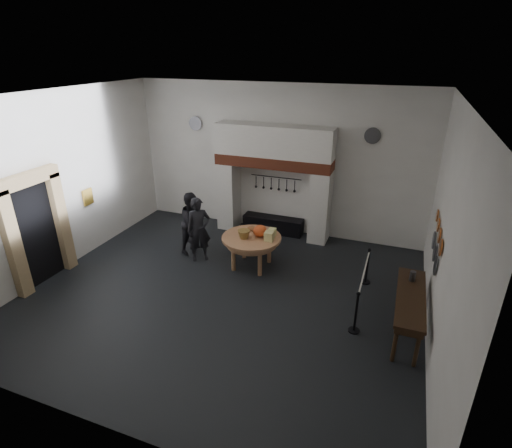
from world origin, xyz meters
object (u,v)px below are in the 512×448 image
at_px(visitor_near, 199,230).
at_px(barrier_post_far, 367,267).
at_px(side_table, 411,297).
at_px(visitor_far, 193,222).
at_px(barrier_post_near, 356,313).
at_px(iron_range, 273,224).
at_px(work_table, 252,238).

distance_m(visitor_near, barrier_post_far, 4.47).
height_order(visitor_near, barrier_post_far, visitor_near).
bearing_deg(side_table, visitor_far, 163.64).
xyz_separation_m(barrier_post_near, barrier_post_far, (0.00, 2.00, 0.00)).
distance_m(visitor_near, side_table, 5.57).
relative_size(visitor_far, barrier_post_near, 1.95).
height_order(visitor_far, barrier_post_far, visitor_far).
height_order(visitor_far, side_table, visitor_far).
xyz_separation_m(iron_range, visitor_far, (-1.72, -2.00, 0.63)).
bearing_deg(barrier_post_near, visitor_near, 159.77).
distance_m(work_table, visitor_far, 1.90).
bearing_deg(visitor_far, visitor_near, -119.47).
height_order(work_table, barrier_post_near, barrier_post_near).
bearing_deg(visitor_far, barrier_post_far, -74.88).
height_order(side_table, barrier_post_near, same).
xyz_separation_m(iron_range, barrier_post_near, (3.12, -4.04, 0.20)).
relative_size(work_table, barrier_post_near, 1.73).
height_order(iron_range, barrier_post_near, barrier_post_near).
relative_size(work_table, side_table, 0.71).
bearing_deg(iron_range, barrier_post_far, -33.19).
relative_size(work_table, visitor_far, 0.89).
relative_size(barrier_post_near, barrier_post_far, 1.00).
distance_m(work_table, visitor_near, 1.48).
bearing_deg(visitor_near, side_table, -52.47).
bearing_deg(work_table, side_table, -20.02).
relative_size(iron_range, barrier_post_far, 2.11).
bearing_deg(barrier_post_far, side_table, -59.58).
bearing_deg(barrier_post_far, barrier_post_near, -90.00).
bearing_deg(side_table, iron_range, 137.84).
relative_size(iron_range, barrier_post_near, 2.11).
xyz_separation_m(work_table, barrier_post_far, (2.96, 0.24, -0.39)).
xyz_separation_m(iron_range, barrier_post_far, (3.12, -2.04, 0.20)).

